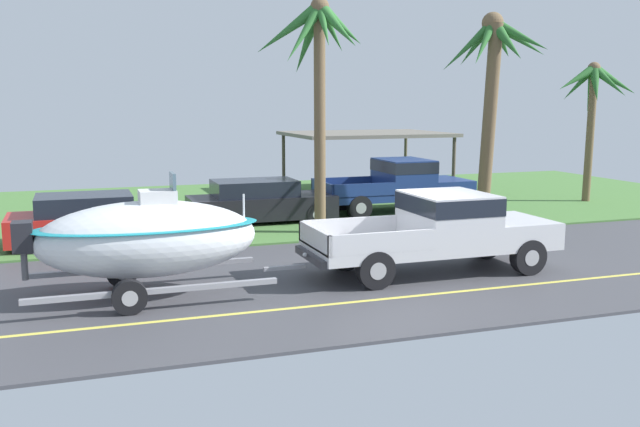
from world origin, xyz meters
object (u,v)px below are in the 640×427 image
Objects in this scene: palm_tree_near_left at (594,95)px; carport_awning at (366,135)px; boat_on_trailer at (147,238)px; pickup_truck_towing at (446,228)px; parked_sedan_near at (260,202)px; palm_tree_mid at (317,55)px; palm_tree_near_right at (494,66)px; parked_sedan_far at (91,221)px; parked_pickup_background at (402,183)px.

carport_awning is at bearing 143.29° from palm_tree_near_left.
carport_awning is (10.14, 13.13, 1.22)m from boat_on_trailer.
palm_tree_near_left is (10.52, 7.94, 3.04)m from pickup_truck_towing.
parked_sedan_near is 8.34m from carport_awning.
palm_tree_mid is (1.14, -2.23, 4.42)m from parked_sedan_near.
parked_sedan_near is 13.35m from palm_tree_near_left.
palm_tree_mid is at bearing 179.48° from palm_tree_near_right.
palm_tree_near_left reaches higher than pickup_truck_towing.
parked_sedan_far is 7.66m from palm_tree_mid.
palm_tree_near_right is 0.97× the size of palm_tree_mid.
parked_pickup_background is 0.87× the size of carport_awning.
boat_on_trailer is 0.90× the size of carport_awning.
boat_on_trailer is at bearing -155.11° from palm_tree_near_left.
boat_on_trailer is at bearing -127.67° from carport_awning.
boat_on_trailer is 8.49m from palm_tree_mid.
palm_tree_near_right reaches higher than palm_tree_near_left.
boat_on_trailer is at bearing 180.00° from pickup_truck_towing.
boat_on_trailer reaches higher than parked_sedan_far.
parked_sedan_near is (-2.39, 7.55, -0.34)m from pickup_truck_towing.
parked_sedan_near is 0.72× the size of carport_awning.
palm_tree_near_left is 0.79× the size of palm_tree_mid.
parked_sedan_far is (-0.91, 5.66, -0.52)m from boat_on_trailer.
carport_awning is (5.94, 5.58, 1.74)m from parked_sedan_near.
pickup_truck_towing is 1.29× the size of parked_sedan_near.
carport_awning is at bearing 52.33° from boat_on_trailer.
palm_tree_near_right is 5.73m from palm_tree_mid.
parked_sedan_far is (-10.29, -2.39, -0.36)m from parked_pickup_background.
parked_sedan_near is at bearing -178.28° from palm_tree_near_left.
palm_tree_near_left is at bearing -36.71° from carport_awning.
parked_sedan_far is 0.83× the size of palm_tree_near_left.
pickup_truck_towing is 7.92m from parked_sedan_near.
boat_on_trailer is 1.08× the size of palm_tree_near_left.
boat_on_trailer reaches higher than pickup_truck_towing.
palm_tree_near_left is at bearing 24.89° from boat_on_trailer.
palm_tree_near_left reaches higher than parked_sedan_far.
boat_on_trailer is 16.63m from carport_awning.
palm_tree_mid reaches higher than parked_sedan_near.
parked_pickup_background is 10.57m from parked_sedan_far.
parked_pickup_background is at bearing 13.10° from parked_sedan_far.
carport_awning is at bearing 34.07° from parked_sedan_far.
palm_tree_mid is (6.25, -0.35, 4.42)m from parked_sedan_far.
parked_sedan_near is at bearing 117.09° from palm_tree_mid.
carport_awning is at bearing 43.23° from parked_sedan_near.
palm_tree_mid reaches higher than palm_tree_near_left.
pickup_truck_towing is 1.04× the size of boat_on_trailer.
parked_pickup_background is 6.35m from palm_tree_mid.
carport_awning is 8.84m from palm_tree_near_left.
pickup_truck_towing is 1.35× the size of parked_sedan_far.
carport_awning is 0.97× the size of palm_tree_near_right.
parked_sedan_near is at bearing 60.92° from boat_on_trailer.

